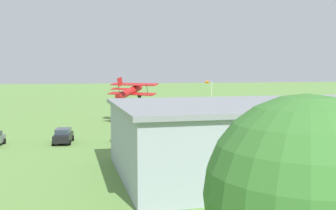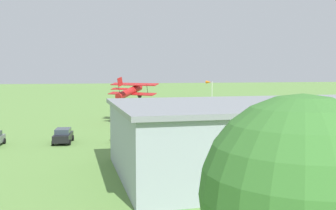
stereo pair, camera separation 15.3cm
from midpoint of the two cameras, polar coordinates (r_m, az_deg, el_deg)
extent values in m
plane|color=#608C42|center=(67.09, 1.77, -2.02)|extent=(400.00, 400.00, 0.00)
cube|color=#99A3AD|center=(34.96, 19.30, -4.37)|extent=(31.57, 15.22, 5.29)
cube|color=gray|center=(34.62, 19.43, 0.24)|extent=(32.18, 15.83, 0.35)
cube|color=#384251|center=(41.15, 13.70, -3.53)|extent=(10.00, 0.44, 4.34)
cylinder|color=#B21E1E|center=(61.67, -5.78, 1.93)|extent=(4.91, 5.35, 2.40)
cone|color=black|center=(64.44, -4.12, 1.43)|extent=(1.16, 1.17, 0.93)
cube|color=#B21E1E|center=(62.24, -5.42, 1.66)|extent=(7.24, 6.61, 0.40)
cube|color=#B21E1E|center=(62.74, -5.08, 3.04)|extent=(7.24, 6.61, 0.40)
cube|color=#B21E1E|center=(59.62, -7.11, 3.37)|extent=(0.97, 1.08, 1.51)
cube|color=#B21E1E|center=(59.48, -7.23, 2.36)|extent=(2.54, 2.39, 0.27)
cylinder|color=black|center=(61.48, -4.87, 0.60)|extent=(0.53, 0.57, 0.64)
cylinder|color=black|center=(62.55, -6.32, 0.67)|extent=(0.53, 0.57, 0.64)
cylinder|color=#332D28|center=(61.01, -3.14, 2.30)|extent=(0.34, 0.37, 1.57)
cylinder|color=#332D28|center=(64.04, -7.27, 2.40)|extent=(0.34, 0.37, 1.57)
cube|color=gold|center=(55.64, 22.91, -3.14)|extent=(2.34, 4.31, 0.74)
cube|color=#2D3842|center=(55.55, 22.93, -2.48)|extent=(1.84, 2.50, 0.55)
cylinder|color=black|center=(54.13, 23.31, -3.76)|extent=(0.32, 0.67, 0.64)
cylinder|color=black|center=(57.25, 22.50, -3.28)|extent=(0.32, 0.67, 0.64)
cylinder|color=black|center=(56.08, 21.28, -3.40)|extent=(0.32, 0.67, 0.64)
cube|color=#B7B7BC|center=(44.07, -6.67, -4.77)|extent=(2.31, 4.80, 0.80)
cube|color=#2D3842|center=(43.96, -6.68, -3.92)|extent=(1.84, 2.76, 0.53)
cylinder|color=black|center=(42.85, -5.05, -5.58)|extent=(0.30, 0.66, 0.64)
cylinder|color=black|center=(42.44, -7.30, -5.70)|extent=(0.30, 0.66, 0.64)
cylinder|color=black|center=(45.84, -6.08, -4.90)|extent=(0.30, 0.66, 0.64)
cylinder|color=black|center=(45.46, -8.19, -5.00)|extent=(0.30, 0.66, 0.64)
cube|color=black|center=(45.95, -15.14, -4.52)|extent=(2.20, 4.34, 0.79)
cube|color=#2D3842|center=(45.84, -15.16, -3.69)|extent=(1.80, 2.49, 0.56)
cylinder|color=black|center=(44.50, -14.26, -5.32)|extent=(0.29, 0.66, 0.64)
cylinder|color=black|center=(44.77, -16.52, -5.31)|extent=(0.29, 0.66, 0.64)
cylinder|color=black|center=(47.28, -13.81, -4.71)|extent=(0.29, 0.66, 0.64)
cylinder|color=black|center=(47.53, -15.94, -4.71)|extent=(0.29, 0.66, 0.64)
cylinder|color=black|center=(47.63, -22.88, -4.89)|extent=(0.27, 0.66, 0.64)
cylinder|color=beige|center=(60.99, 22.62, -2.71)|extent=(0.35, 0.35, 0.83)
cylinder|color=#B23333|center=(60.90, 22.65, -2.05)|extent=(0.42, 0.42, 0.59)
sphere|color=#D8AD84|center=(60.86, 22.66, -1.67)|extent=(0.22, 0.22, 0.22)
cylinder|color=#B23333|center=(57.08, 17.70, -3.08)|extent=(0.42, 0.42, 0.79)
cylinder|color=beige|center=(56.99, 17.72, -2.40)|extent=(0.50, 0.50, 0.56)
sphere|color=beige|center=(56.95, 17.73, -2.02)|extent=(0.22, 0.22, 0.22)
cylinder|color=navy|center=(49.02, -5.92, -4.15)|extent=(0.38, 0.38, 0.81)
cylinder|color=#3F3F47|center=(48.92, -5.93, -3.35)|extent=(0.46, 0.46, 0.57)
sphere|color=beige|center=(48.86, -5.94, -2.89)|extent=(0.22, 0.22, 0.22)
cylinder|color=beige|center=(58.73, 19.69, -2.87)|extent=(0.41, 0.41, 0.88)
cylinder|color=orange|center=(58.64, 19.71, -2.14)|extent=(0.49, 0.49, 0.62)
sphere|color=#D8AD84|center=(58.59, 19.73, -1.73)|extent=(0.24, 0.24, 0.24)
sphere|color=#38722D|center=(11.63, 19.01, -12.34)|extent=(5.62, 5.62, 5.62)
cylinder|color=silver|center=(79.39, 6.34, 1.25)|extent=(0.12, 0.12, 6.12)
cone|color=orange|center=(79.03, 5.88, 3.35)|extent=(1.18, 1.42, 0.60)
camera|label=1|loc=(0.08, -90.08, -0.01)|focal=41.72mm
camera|label=2|loc=(0.08, 89.92, 0.01)|focal=41.72mm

